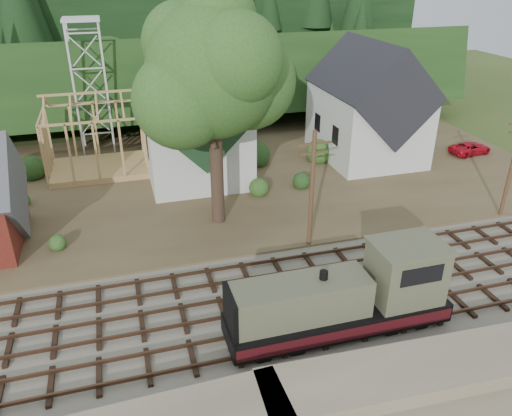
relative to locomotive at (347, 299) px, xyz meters
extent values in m
plane|color=#384C1E|center=(-5.69, 3.00, -2.01)|extent=(140.00, 140.00, 0.00)
cube|color=#726B5B|center=(-5.69, 3.00, -1.93)|extent=(64.00, 11.00, 0.16)
cube|color=brown|center=(-5.69, 21.00, -1.86)|extent=(64.00, 26.00, 0.30)
cube|color=#1E3F19|center=(-5.69, 45.00, -2.01)|extent=(70.00, 28.96, 12.74)
cube|color=black|center=(-5.69, 61.00, -2.01)|extent=(80.00, 20.00, 12.00)
cube|color=silver|center=(-3.69, 23.00, 1.49)|extent=(8.00, 12.00, 6.40)
cube|color=#19371C|center=(-3.69, 23.00, 4.69)|extent=(8.40, 12.96, 8.40)
cube|color=silver|center=(-3.69, 17.00, 6.69)|extent=(2.40, 2.40, 4.00)
cone|color=#19371C|center=(-3.69, 17.00, 9.99)|extent=(5.37, 5.37, 2.60)
cube|color=silver|center=(12.31, 22.00, 1.49)|extent=(8.00, 10.00, 6.40)
cube|color=black|center=(12.31, 22.00, 4.69)|extent=(8.40, 10.80, 8.40)
cube|color=tan|center=(-11.69, 25.00, -1.46)|extent=(8.00, 6.00, 0.50)
cube|color=tan|center=(-11.69, 25.00, 5.19)|extent=(8.00, 0.18, 0.18)
cube|color=silver|center=(-13.09, 29.60, 4.29)|extent=(0.18, 0.18, 12.00)
cube|color=silver|center=(-10.29, 29.60, 4.29)|extent=(0.18, 0.18, 12.00)
cube|color=silver|center=(-13.09, 32.40, 4.29)|extent=(0.18, 0.18, 12.00)
cube|color=silver|center=(-10.29, 32.40, 4.29)|extent=(0.18, 0.18, 12.00)
cube|color=silver|center=(-11.69, 31.00, 10.29)|extent=(3.20, 3.20, 0.25)
cylinder|color=#38281E|center=(-3.69, 13.00, 2.29)|extent=(0.90, 0.90, 8.00)
sphere|color=#2D5921|center=(-3.69, 13.00, 8.79)|extent=(8.40, 8.40, 8.40)
sphere|color=#2D5921|center=(-1.19, 14.00, 7.79)|extent=(6.40, 6.40, 6.40)
sphere|color=#2D5921|center=(-5.89, 12.20, 7.29)|extent=(6.00, 6.00, 6.00)
cylinder|color=#4C331E|center=(1.31, 8.20, 1.99)|extent=(0.28, 0.28, 8.00)
cube|color=#4C331E|center=(1.31, 8.20, 5.19)|extent=(2.20, 0.12, 0.12)
cube|color=#4C331E|center=(1.31, 8.20, 4.59)|extent=(1.80, 0.12, 0.12)
cylinder|color=#4C331E|center=(16.31, 8.20, 1.99)|extent=(0.28, 0.28, 8.00)
cube|color=black|center=(-0.43, 0.00, -1.69)|extent=(11.15, 2.32, 0.33)
cube|color=black|center=(-0.43, 0.00, -0.99)|extent=(11.15, 2.69, 1.02)
cube|color=#54553E|center=(-2.47, 0.00, 0.50)|extent=(6.69, 2.14, 1.95)
cube|color=#54553E|center=(3.10, 0.00, 1.01)|extent=(3.34, 2.60, 2.97)
cube|color=#54553E|center=(3.10, 0.00, 2.54)|extent=(3.53, 2.79, 0.19)
cube|color=black|center=(3.10, -1.32, 1.66)|extent=(2.23, 0.06, 0.93)
cube|color=#3C0D11|center=(-0.43, -1.36, -0.99)|extent=(11.15, 0.04, 0.65)
cube|color=#3C0D11|center=(-0.43, 1.37, -0.99)|extent=(11.15, 0.04, 0.65)
cylinder|color=black|center=(-1.36, 0.00, 1.57)|extent=(0.41, 0.41, 0.65)
imported|color=#5599B6|center=(-17.80, 14.91, -1.11)|extent=(1.69, 3.59, 1.19)
imported|color=red|center=(22.31, 19.63, -1.13)|extent=(4.37, 2.44, 1.15)
camera|label=1|loc=(-9.89, -17.90, 15.03)|focal=35.00mm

